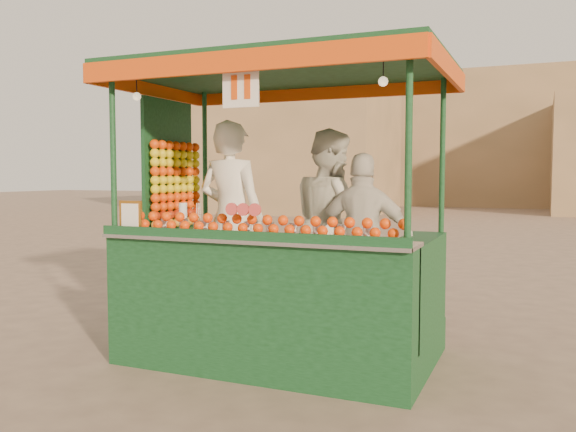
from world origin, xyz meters
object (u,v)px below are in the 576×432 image
at_px(vendor_middle, 331,222).
at_px(vendor_right, 364,239).
at_px(juice_cart, 271,265).
at_px(vendor_left, 231,218).

relative_size(vendor_middle, vendor_right, 1.15).
bearing_deg(juice_cart, vendor_left, 150.28).
distance_m(vendor_left, vendor_middle, 1.00).
xyz_separation_m(juice_cart, vendor_left, (-0.58, 0.33, 0.40)).
xyz_separation_m(vendor_middle, vendor_right, (0.40, -0.26, -0.12)).
xyz_separation_m(juice_cart, vendor_middle, (0.35, 0.67, 0.35)).
height_order(juice_cart, vendor_left, juice_cart).
height_order(juice_cart, vendor_middle, juice_cart).
bearing_deg(juice_cart, vendor_middle, 62.24).
height_order(vendor_left, vendor_right, vendor_left).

